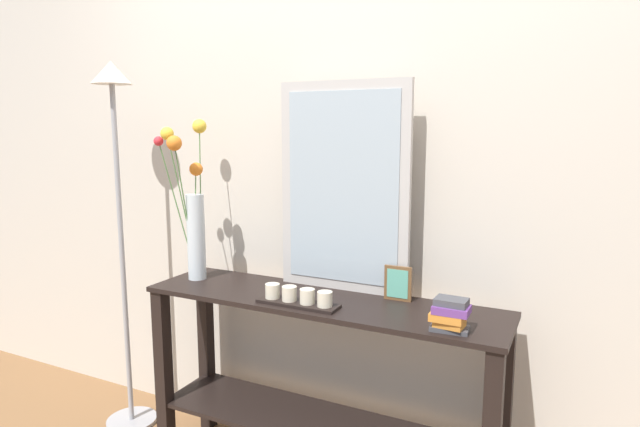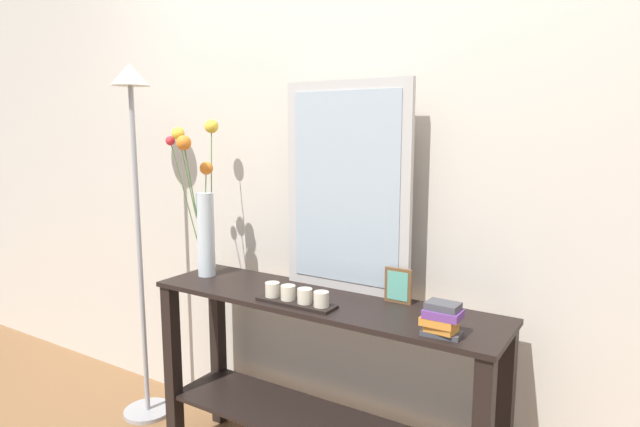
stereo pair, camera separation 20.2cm
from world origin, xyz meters
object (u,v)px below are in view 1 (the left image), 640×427
object	(u,v)px
candle_tray	(298,298)
floor_lamp	(118,187)
console_table	(320,369)
tall_vase_left	(192,210)
picture_frame_small	(398,283)
book_stack	(450,315)
mirror_leaning	(343,188)

from	to	relation	value
candle_tray	floor_lamp	size ratio (longest dim) A/B	0.18
console_table	tall_vase_left	distance (m)	0.86
candle_tray	picture_frame_small	size ratio (longest dim) A/B	2.37
candle_tray	console_table	bearing A→B (deg)	69.73
book_stack	mirror_leaning	bearing A→B (deg)	151.74
console_table	floor_lamp	xyz separation A→B (m)	(-1.04, 0.00, 0.68)
tall_vase_left	candle_tray	distance (m)	0.65
picture_frame_small	mirror_leaning	bearing A→B (deg)	171.23
console_table	candle_tray	xyz separation A→B (m)	(-0.04, -0.11, 0.32)
console_table	floor_lamp	bearing A→B (deg)	179.94
tall_vase_left	floor_lamp	world-z (taller)	floor_lamp
picture_frame_small	tall_vase_left	bearing A→B (deg)	-173.40
tall_vase_left	book_stack	distance (m)	1.18
mirror_leaning	book_stack	bearing A→B (deg)	-28.26
floor_lamp	book_stack	bearing A→B (deg)	-4.26
console_table	book_stack	bearing A→B (deg)	-12.40
candle_tray	book_stack	world-z (taller)	book_stack
console_table	picture_frame_small	size ratio (longest dim) A/B	10.71
tall_vase_left	candle_tray	xyz separation A→B (m)	(0.58, -0.12, -0.28)
console_table	book_stack	distance (m)	0.64
console_table	mirror_leaning	size ratio (longest dim) A/B	1.71
floor_lamp	picture_frame_small	bearing A→B (deg)	4.88
console_table	floor_lamp	size ratio (longest dim) A/B	0.83
picture_frame_small	floor_lamp	world-z (taller)	floor_lamp
tall_vase_left	picture_frame_small	distance (m)	0.93
picture_frame_small	book_stack	world-z (taller)	picture_frame_small
candle_tray	tall_vase_left	bearing A→B (deg)	168.72
console_table	picture_frame_small	world-z (taller)	picture_frame_small
candle_tray	picture_frame_small	world-z (taller)	picture_frame_small
mirror_leaning	tall_vase_left	size ratio (longest dim) A/B	1.21
book_stack	floor_lamp	world-z (taller)	floor_lamp
tall_vase_left	picture_frame_small	size ratio (longest dim) A/B	5.18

